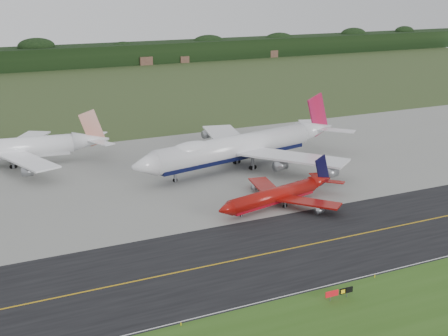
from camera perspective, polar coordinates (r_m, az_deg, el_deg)
ground at (r=123.69m, az=5.74°, el=-6.54°), size 600.00×600.00×0.00m
grass_verge at (r=98.87m, az=16.62°, el=-13.56°), size 400.00×30.00×0.01m
taxiway at (r=120.60m, az=6.73°, el=-7.20°), size 400.00×32.00×0.02m
apron at (r=166.54m, az=-3.40°, el=-0.29°), size 400.00×78.00×0.01m
taxiway_centreline at (r=120.59m, az=6.73°, el=-7.20°), size 400.00×0.40×0.00m
taxiway_edge_line at (r=109.17m, az=11.14°, el=-10.09°), size 400.00×0.25×0.00m
horizon_treeline at (r=377.54m, az=-16.66°, el=9.50°), size 700.00×25.00×12.00m
jet_ba_747 at (r=168.01m, az=1.53°, el=1.98°), size 68.46×55.84×17.32m
jet_red_737 at (r=140.98m, az=5.07°, el=-2.42°), size 34.28×27.43×9.35m
jet_star_tail at (r=179.68m, az=-18.90°, el=1.67°), size 54.12×44.96×14.27m
taxiway_sign at (r=102.83m, az=10.48°, el=-11.10°), size 5.07×0.34×1.69m
edge_marker_left at (r=94.85m, az=-3.96°, el=-14.05°), size 0.16×0.16×0.50m
edge_marker_center at (r=111.31m, az=13.61°, el=-9.59°), size 0.16×0.16×0.50m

